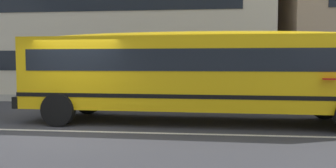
{
  "coord_description": "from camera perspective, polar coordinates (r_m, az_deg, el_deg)",
  "views": [
    {
      "loc": [
        3.7,
        -8.77,
        1.89
      ],
      "look_at": [
        2.63,
        0.87,
        1.24
      ],
      "focal_mm": 36.56,
      "sensor_mm": 36.0,
      "label": 1
    }
  ],
  "objects": [
    {
      "name": "ground_plane",
      "position": [
        9.7,
        -16.36,
        -7.54
      ],
      "size": [
        400.0,
        400.0,
        0.0
      ],
      "primitive_type": "plane",
      "color": "#38383D"
    },
    {
      "name": "sidewalk_far",
      "position": [
        17.05,
        -6.23,
        -2.52
      ],
      "size": [
        120.0,
        3.0,
        0.01
      ],
      "primitive_type": "cube",
      "color": "gray",
      "rests_on": "ground_plane"
    },
    {
      "name": "lane_centreline",
      "position": [
        9.7,
        -16.36,
        -7.52
      ],
      "size": [
        110.0,
        0.16,
        0.01
      ],
      "primitive_type": "cube",
      "color": "silver",
      "rests_on": "ground_plane"
    },
    {
      "name": "school_bus",
      "position": [
        10.5,
        6.59,
        2.51
      ],
      "size": [
        12.46,
        3.13,
        2.77
      ],
      "rotation": [
        0.0,
        0.0,
        -0.03
      ],
      "color": "yellow",
      "rests_on": "ground_plane"
    }
  ]
}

